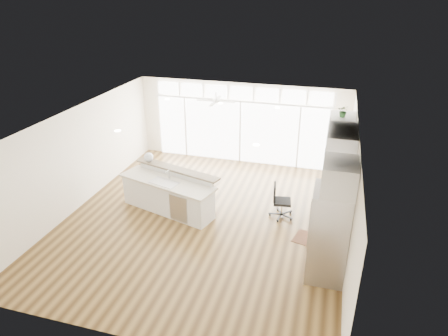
# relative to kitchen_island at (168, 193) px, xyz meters

# --- Properties ---
(floor) EXTENTS (7.00, 8.00, 0.02)m
(floor) POSITION_rel_kitchen_island_xyz_m (1.07, -0.18, -0.55)
(floor) COLOR #483016
(floor) RESTS_ON ground
(ceiling) EXTENTS (7.00, 8.00, 0.02)m
(ceiling) POSITION_rel_kitchen_island_xyz_m (1.07, -0.18, 2.16)
(ceiling) COLOR white
(ceiling) RESTS_ON wall_back
(wall_back) EXTENTS (7.00, 0.04, 2.70)m
(wall_back) POSITION_rel_kitchen_island_xyz_m (1.07, 3.82, 0.81)
(wall_back) COLOR white
(wall_back) RESTS_ON floor
(wall_front) EXTENTS (7.00, 0.04, 2.70)m
(wall_front) POSITION_rel_kitchen_island_xyz_m (1.07, -4.18, 0.81)
(wall_front) COLOR white
(wall_front) RESTS_ON floor
(wall_left) EXTENTS (0.04, 8.00, 2.70)m
(wall_left) POSITION_rel_kitchen_island_xyz_m (-2.43, -0.18, 0.81)
(wall_left) COLOR white
(wall_left) RESTS_ON floor
(wall_right) EXTENTS (0.04, 8.00, 2.70)m
(wall_right) POSITION_rel_kitchen_island_xyz_m (4.57, -0.18, 0.81)
(wall_right) COLOR white
(wall_right) RESTS_ON floor
(glass_wall) EXTENTS (5.80, 0.06, 2.08)m
(glass_wall) POSITION_rel_kitchen_island_xyz_m (1.07, 3.76, 0.51)
(glass_wall) COLOR white
(glass_wall) RESTS_ON wall_back
(transom_row) EXTENTS (5.90, 0.06, 0.40)m
(transom_row) POSITION_rel_kitchen_island_xyz_m (1.07, 3.76, 1.84)
(transom_row) COLOR white
(transom_row) RESTS_ON wall_back
(desk_window) EXTENTS (0.04, 0.85, 0.85)m
(desk_window) POSITION_rel_kitchen_island_xyz_m (4.53, 0.12, 1.01)
(desk_window) COLOR silver
(desk_window) RESTS_ON wall_right
(ceiling_fan) EXTENTS (1.16, 1.16, 0.32)m
(ceiling_fan) POSITION_rel_kitchen_island_xyz_m (0.57, 2.62, 1.94)
(ceiling_fan) COLOR white
(ceiling_fan) RESTS_ON ceiling
(recessed_lights) EXTENTS (3.40, 3.00, 0.02)m
(recessed_lights) POSITION_rel_kitchen_island_xyz_m (1.07, 0.02, 2.14)
(recessed_lights) COLOR #EDE4C9
(recessed_lights) RESTS_ON ceiling
(oven_cabinet) EXTENTS (0.64, 1.20, 2.50)m
(oven_cabinet) POSITION_rel_kitchen_island_xyz_m (4.24, 1.62, 0.71)
(oven_cabinet) COLOR white
(oven_cabinet) RESTS_ON floor
(desk_nook) EXTENTS (0.72, 1.30, 0.76)m
(desk_nook) POSITION_rel_kitchen_island_xyz_m (4.20, 0.12, -0.16)
(desk_nook) COLOR white
(desk_nook) RESTS_ON floor
(upper_cabinets) EXTENTS (0.64, 1.30, 0.64)m
(upper_cabinets) POSITION_rel_kitchen_island_xyz_m (4.24, 0.12, 1.81)
(upper_cabinets) COLOR white
(upper_cabinets) RESTS_ON wall_right
(refrigerator) EXTENTS (0.76, 0.90, 2.00)m
(refrigerator) POSITION_rel_kitchen_island_xyz_m (4.18, -1.53, 0.46)
(refrigerator) COLOR #B0B1B5
(refrigerator) RESTS_ON floor
(fridge_cabinet) EXTENTS (0.64, 0.90, 0.60)m
(fridge_cabinet) POSITION_rel_kitchen_island_xyz_m (4.24, -1.53, 1.76)
(fridge_cabinet) COLOR white
(fridge_cabinet) RESTS_ON wall_right
(framed_photos) EXTENTS (0.06, 0.22, 0.80)m
(framed_photos) POSITION_rel_kitchen_island_xyz_m (4.53, 0.74, 0.86)
(framed_photos) COLOR black
(framed_photos) RESTS_ON wall_right
(kitchen_island) EXTENTS (2.88, 1.73, 1.08)m
(kitchen_island) POSITION_rel_kitchen_island_xyz_m (0.00, 0.00, 0.00)
(kitchen_island) COLOR white
(kitchen_island) RESTS_ON floor
(rug) EXTENTS (0.96, 0.79, 0.01)m
(rug) POSITION_rel_kitchen_island_xyz_m (3.85, -0.35, -0.53)
(rug) COLOR #391D12
(rug) RESTS_ON floor
(office_chair) EXTENTS (0.54, 0.51, 0.92)m
(office_chair) POSITION_rel_kitchen_island_xyz_m (2.98, 0.51, -0.08)
(office_chair) COLOR black
(office_chair) RESTS_ON floor
(fishbowl) EXTENTS (0.29, 0.29, 0.26)m
(fishbowl) POSITION_rel_kitchen_island_xyz_m (-0.80, 0.65, 0.67)
(fishbowl) COLOR silver
(fishbowl) RESTS_ON kitchen_island
(monitor) EXTENTS (0.09, 0.47, 0.39)m
(monitor) POSITION_rel_kitchen_island_xyz_m (4.12, 0.12, 0.42)
(monitor) COLOR black
(monitor) RESTS_ON desk_nook
(keyboard) EXTENTS (0.16, 0.33, 0.02)m
(keyboard) POSITION_rel_kitchen_island_xyz_m (3.95, 0.12, 0.23)
(keyboard) COLOR silver
(keyboard) RESTS_ON desk_nook
(potted_plant) EXTENTS (0.32, 0.35, 0.24)m
(potted_plant) POSITION_rel_kitchen_island_xyz_m (4.24, 1.62, 2.08)
(potted_plant) COLOR #285725
(potted_plant) RESTS_ON oven_cabinet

